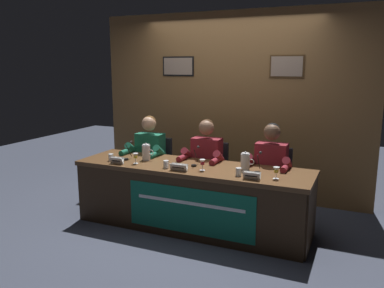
{
  "coord_description": "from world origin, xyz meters",
  "views": [
    {
      "loc": [
        1.78,
        -4.0,
        1.87
      ],
      "look_at": [
        0.0,
        0.0,
        0.99
      ],
      "focal_mm": 36.89,
      "sensor_mm": 36.0,
      "label": 1
    }
  ],
  "objects_px": {
    "water_cup_left": "(111,158)",
    "water_cup_center": "(166,165)",
    "nameplate_center": "(179,167)",
    "nameplate_left": "(117,161)",
    "chair_left": "(155,172)",
    "panelist_center": "(204,161)",
    "panelist_left": "(147,155)",
    "microphone_left": "(128,153)",
    "water_pitcher_right_side": "(245,162)",
    "nameplate_right": "(252,176)",
    "water_pitcher_left_side": "(146,152)",
    "panelist_right": "(269,168)",
    "microphone_right": "(258,166)",
    "juice_glass_right": "(276,171)",
    "chair_center": "(210,178)",
    "microphone_center": "(195,159)",
    "juice_glass_left": "(136,156)",
    "water_cup_right": "(238,172)",
    "conference_table": "(189,188)",
    "juice_glass_center": "(202,163)",
    "chair_right": "(272,186)"
  },
  "relations": [
    {
      "from": "water_pitcher_right_side",
      "to": "juice_glass_right",
      "type": "bearing_deg",
      "value": -27.94
    },
    {
      "from": "water_cup_left",
      "to": "water_pitcher_right_side",
      "type": "height_order",
      "value": "water_pitcher_right_side"
    },
    {
      "from": "nameplate_center",
      "to": "microphone_center",
      "type": "bearing_deg",
      "value": 75.76
    },
    {
      "from": "conference_table",
      "to": "microphone_right",
      "type": "height_order",
      "value": "microphone_right"
    },
    {
      "from": "water_cup_left",
      "to": "nameplate_center",
      "type": "height_order",
      "value": "water_cup_left"
    },
    {
      "from": "nameplate_left",
      "to": "nameplate_right",
      "type": "xyz_separation_m",
      "value": [
        1.61,
        0.01,
        0.0
      ]
    },
    {
      "from": "panelist_left",
      "to": "juice_glass_left",
      "type": "distance_m",
      "value": 0.6
    },
    {
      "from": "panelist_left",
      "to": "panelist_center",
      "type": "bearing_deg",
      "value": 0.0
    },
    {
      "from": "juice_glass_left",
      "to": "nameplate_right",
      "type": "relative_size",
      "value": 0.71
    },
    {
      "from": "water_cup_right",
      "to": "conference_table",
      "type": "bearing_deg",
      "value": 170.91
    },
    {
      "from": "panelist_center",
      "to": "water_pitcher_left_side",
      "type": "height_order",
      "value": "panelist_center"
    },
    {
      "from": "chair_left",
      "to": "microphone_center",
      "type": "relative_size",
      "value": 4.12
    },
    {
      "from": "conference_table",
      "to": "microphone_left",
      "type": "relative_size",
      "value": 12.63
    },
    {
      "from": "panelist_center",
      "to": "panelist_left",
      "type": "bearing_deg",
      "value": 180.0
    },
    {
      "from": "panelist_center",
      "to": "juice_glass_right",
      "type": "relative_size",
      "value": 9.83
    },
    {
      "from": "water_cup_right",
      "to": "chair_left",
      "type": "bearing_deg",
      "value": 151.46
    },
    {
      "from": "juice_glass_left",
      "to": "panelist_right",
      "type": "distance_m",
      "value": 1.56
    },
    {
      "from": "microphone_left",
      "to": "microphone_center",
      "type": "relative_size",
      "value": 1.0
    },
    {
      "from": "nameplate_right",
      "to": "water_pitcher_left_side",
      "type": "height_order",
      "value": "water_pitcher_left_side"
    },
    {
      "from": "nameplate_left",
      "to": "nameplate_center",
      "type": "xyz_separation_m",
      "value": [
        0.79,
        0.01,
        -0.0
      ]
    },
    {
      "from": "microphone_right",
      "to": "nameplate_right",
      "type": "bearing_deg",
      "value": -87.9
    },
    {
      "from": "juice_glass_right",
      "to": "nameplate_center",
      "type": "bearing_deg",
      "value": -173.37
    },
    {
      "from": "nameplate_left",
      "to": "chair_left",
      "type": "bearing_deg",
      "value": 88.86
    },
    {
      "from": "nameplate_center",
      "to": "water_pitcher_right_side",
      "type": "bearing_deg",
      "value": 26.32
    },
    {
      "from": "water_cup_left",
      "to": "microphone_right",
      "type": "bearing_deg",
      "value": 6.64
    },
    {
      "from": "panelist_center",
      "to": "panelist_right",
      "type": "xyz_separation_m",
      "value": [
        0.81,
        0.0,
        0.0
      ]
    },
    {
      "from": "water_cup_left",
      "to": "microphone_center",
      "type": "relative_size",
      "value": 0.39
    },
    {
      "from": "water_pitcher_right_side",
      "to": "nameplate_left",
      "type": "bearing_deg",
      "value": -166.93
    },
    {
      "from": "chair_center",
      "to": "water_pitcher_left_side",
      "type": "relative_size",
      "value": 4.25
    },
    {
      "from": "microphone_left",
      "to": "nameplate_center",
      "type": "relative_size",
      "value": 1.09
    },
    {
      "from": "chair_center",
      "to": "microphone_left",
      "type": "bearing_deg",
      "value": -143.31
    },
    {
      "from": "chair_right",
      "to": "microphone_left",
      "type": "bearing_deg",
      "value": -159.3
    },
    {
      "from": "water_cup_left",
      "to": "water_cup_center",
      "type": "bearing_deg",
      "value": -1.95
    },
    {
      "from": "panelist_center",
      "to": "nameplate_right",
      "type": "xyz_separation_m",
      "value": [
        0.78,
        -0.65,
        0.07
      ]
    },
    {
      "from": "juice_glass_center",
      "to": "microphone_center",
      "type": "height_order",
      "value": "microphone_center"
    },
    {
      "from": "water_cup_left",
      "to": "nameplate_right",
      "type": "height_order",
      "value": "water_cup_left"
    },
    {
      "from": "juice_glass_center",
      "to": "water_pitcher_right_side",
      "type": "distance_m",
      "value": 0.47
    },
    {
      "from": "chair_right",
      "to": "panelist_right",
      "type": "height_order",
      "value": "panelist_right"
    },
    {
      "from": "panelist_left",
      "to": "nameplate_left",
      "type": "bearing_deg",
      "value": -91.48
    },
    {
      "from": "juice_glass_right",
      "to": "water_pitcher_left_side",
      "type": "relative_size",
      "value": 0.59
    },
    {
      "from": "panelist_center",
      "to": "water_cup_right",
      "type": "xyz_separation_m",
      "value": [
        0.62,
        -0.58,
        0.07
      ]
    },
    {
      "from": "water_pitcher_right_side",
      "to": "water_cup_right",
      "type": "bearing_deg",
      "value": -89.78
    },
    {
      "from": "nameplate_left",
      "to": "panelist_right",
      "type": "height_order",
      "value": "panelist_right"
    },
    {
      "from": "juice_glass_left",
      "to": "panelist_center",
      "type": "height_order",
      "value": "panelist_center"
    },
    {
      "from": "microphone_left",
      "to": "panelist_right",
      "type": "bearing_deg",
      "value": 14.41
    },
    {
      "from": "microphone_left",
      "to": "microphone_center",
      "type": "distance_m",
      "value": 0.87
    },
    {
      "from": "nameplate_left",
      "to": "microphone_right",
      "type": "distance_m",
      "value": 1.62
    },
    {
      "from": "microphone_left",
      "to": "water_cup_right",
      "type": "xyz_separation_m",
      "value": [
        1.45,
        -0.15,
        -0.04
      ]
    },
    {
      "from": "panelist_left",
      "to": "panelist_center",
      "type": "relative_size",
      "value": 1.0
    },
    {
      "from": "water_pitcher_right_side",
      "to": "panelist_right",
      "type": "bearing_deg",
      "value": 59.37
    }
  ]
}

